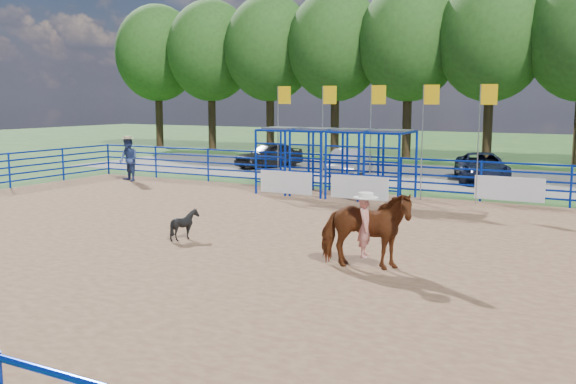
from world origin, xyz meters
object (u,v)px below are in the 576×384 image
object	(u,v)px
car_b	(351,162)
car_c	(482,167)
calf	(185,224)
spectator_cowboy	(128,159)
car_a	(269,155)
horse_and_rider	(365,227)

from	to	relation	value
car_b	car_c	distance (m)	6.22
car_b	car_c	xyz separation A→B (m)	(6.21, 0.34, -0.00)
calf	car_c	size ratio (longest dim) A/B	0.17
calf	car_b	distance (m)	15.84
calf	car_b	xyz separation A→B (m)	(-1.90, 15.72, 0.24)
spectator_cowboy	car_c	size ratio (longest dim) A/B	0.43
calf	car_c	world-z (taller)	car_c
car_a	car_c	distance (m)	11.52
car_c	spectator_cowboy	bearing A→B (deg)	-169.23
calf	car_b	world-z (taller)	car_b
car_b	horse_and_rider	bearing A→B (deg)	106.12
car_a	spectator_cowboy	bearing A→B (deg)	-84.75
spectator_cowboy	car_b	xyz separation A→B (m)	(7.82, 7.15, -0.37)
calf	car_a	size ratio (longest dim) A/B	0.20
horse_and_rider	spectator_cowboy	size ratio (longest dim) A/B	1.16
calf	spectator_cowboy	world-z (taller)	spectator_cowboy
horse_and_rider	car_b	xyz separation A→B (m)	(-7.17, 16.23, -0.28)
horse_and_rider	car_a	bearing A→B (deg)	125.72
spectator_cowboy	car_b	world-z (taller)	spectator_cowboy
horse_and_rider	spectator_cowboy	distance (m)	17.53
car_a	calf	bearing A→B (deg)	-44.54
horse_and_rider	spectator_cowboy	world-z (taller)	horse_and_rider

